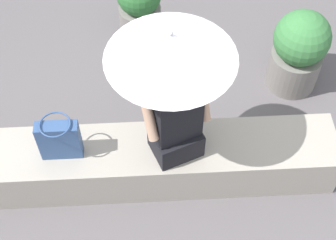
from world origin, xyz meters
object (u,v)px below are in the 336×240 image
at_px(person_seated, 176,118).
at_px(planter_far, 299,50).
at_px(parasol, 171,47).
at_px(handbag_black, 59,139).
at_px(planter_near, 140,10).

bearing_deg(person_seated, planter_far, -139.62).
xyz_separation_m(parasol, planter_far, (-1.18, -0.90, -1.00)).
height_order(parasol, planter_far, parasol).
bearing_deg(parasol, handbag_black, 4.68).
relative_size(handbag_black, planter_far, 0.46).
bearing_deg(planter_near, parasol, 97.54).
distance_m(parasol, handbag_black, 1.15).
height_order(person_seated, planter_far, person_seated).
xyz_separation_m(handbag_black, planter_near, (-0.60, -1.57, -0.18)).
height_order(person_seated, planter_near, person_seated).
distance_m(handbag_black, planter_near, 1.69).
distance_m(person_seated, planter_near, 1.64).
relative_size(parasol, planter_near, 1.40).
height_order(parasol, handbag_black, parasol).
bearing_deg(planter_far, handbag_black, 25.95).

